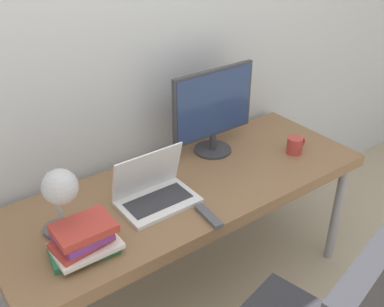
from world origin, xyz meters
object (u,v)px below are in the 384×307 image
(monitor, at_px, (213,109))
(mug, at_px, (295,145))
(laptop, at_px, (155,192))
(book_stack, at_px, (83,240))
(desk_lamp, at_px, (60,192))

(monitor, bearing_deg, mug, -39.59)
(laptop, height_order, monitor, monitor)
(book_stack, bearing_deg, laptop, 17.56)
(book_stack, distance_m, mug, 1.21)
(desk_lamp, xyz_separation_m, book_stack, (0.03, -0.07, -0.19))
(laptop, height_order, mug, laptop)
(laptop, height_order, book_stack, laptop)
(book_stack, bearing_deg, desk_lamp, 114.24)
(laptop, height_order, desk_lamp, desk_lamp)
(desk_lamp, xyz_separation_m, mug, (1.24, -0.02, -0.21))
(monitor, xyz_separation_m, mug, (0.33, -0.27, -0.20))
(laptop, relative_size, book_stack, 1.27)
(desk_lamp, bearing_deg, laptop, 6.81)
(mug, bearing_deg, book_stack, -177.48)
(desk_lamp, height_order, book_stack, desk_lamp)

